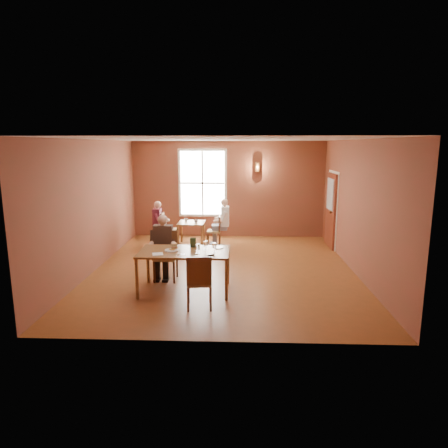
{
  "coord_description": "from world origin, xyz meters",
  "views": [
    {
      "loc": [
        0.37,
        -8.98,
        2.88
      ],
      "look_at": [
        0.0,
        0.2,
        1.05
      ],
      "focal_mm": 32.0,
      "sensor_mm": 36.0,
      "label": 1
    }
  ],
  "objects_px": {
    "main_table": "(185,271)",
    "chair_empty": "(199,281)",
    "second_table": "(191,234)",
    "diner_maroon": "(168,224)",
    "chair_diner_main": "(166,256)",
    "diner_main": "(165,250)",
    "chair_diner_white": "(214,230)",
    "chair_diner_maroon": "(169,229)",
    "diner_white": "(215,223)"
  },
  "relations": [
    {
      "from": "chair_empty",
      "to": "diner_maroon",
      "type": "xyz_separation_m",
      "value": [
        -1.37,
        4.54,
        0.13
      ]
    },
    {
      "from": "second_table",
      "to": "chair_diner_white",
      "type": "xyz_separation_m",
      "value": [
        0.65,
        0.0,
        0.1
      ]
    },
    {
      "from": "main_table",
      "to": "diner_main",
      "type": "bearing_deg",
      "value": 128.88
    },
    {
      "from": "chair_diner_main",
      "to": "chair_diner_maroon",
      "type": "distance_m",
      "value": 3.14
    },
    {
      "from": "chair_empty",
      "to": "chair_diner_maroon",
      "type": "distance_m",
      "value": 4.74
    },
    {
      "from": "diner_main",
      "to": "chair_diner_white",
      "type": "xyz_separation_m",
      "value": [
        0.83,
        3.13,
        -0.24
      ]
    },
    {
      "from": "diner_main",
      "to": "diner_maroon",
      "type": "height_order",
      "value": "diner_main"
    },
    {
      "from": "diner_maroon",
      "to": "chair_diner_maroon",
      "type": "bearing_deg",
      "value": 90.0
    },
    {
      "from": "diner_main",
      "to": "second_table",
      "type": "height_order",
      "value": "diner_main"
    },
    {
      "from": "chair_empty",
      "to": "main_table",
      "type": "bearing_deg",
      "value": 109.06
    },
    {
      "from": "chair_diner_white",
      "to": "diner_maroon",
      "type": "height_order",
      "value": "diner_maroon"
    },
    {
      "from": "chair_diner_main",
      "to": "second_table",
      "type": "height_order",
      "value": "chair_diner_main"
    },
    {
      "from": "second_table",
      "to": "chair_diner_white",
      "type": "height_order",
      "value": "chair_diner_white"
    },
    {
      "from": "main_table",
      "to": "second_table",
      "type": "xyz_separation_m",
      "value": [
        -0.32,
        3.75,
        -0.08
      ]
    },
    {
      "from": "chair_diner_maroon",
      "to": "diner_maroon",
      "type": "distance_m",
      "value": 0.16
    },
    {
      "from": "diner_white",
      "to": "diner_maroon",
      "type": "relative_size",
      "value": 1.04
    },
    {
      "from": "chair_diner_maroon",
      "to": "diner_main",
      "type": "bearing_deg",
      "value": 8.53
    },
    {
      "from": "chair_diner_main",
      "to": "diner_white",
      "type": "height_order",
      "value": "diner_white"
    },
    {
      "from": "chair_diner_white",
      "to": "diner_white",
      "type": "height_order",
      "value": "diner_white"
    },
    {
      "from": "main_table",
      "to": "chair_diner_white",
      "type": "distance_m",
      "value": 3.76
    },
    {
      "from": "diner_maroon",
      "to": "chair_diner_main",
      "type": "bearing_deg",
      "value": 9.15
    },
    {
      "from": "chair_empty",
      "to": "chair_diner_white",
      "type": "height_order",
      "value": "chair_empty"
    },
    {
      "from": "second_table",
      "to": "diner_white",
      "type": "height_order",
      "value": "diner_white"
    },
    {
      "from": "chair_empty",
      "to": "chair_diner_white",
      "type": "xyz_separation_m",
      "value": [
        -0.04,
        4.54,
        -0.06
      ]
    },
    {
      "from": "second_table",
      "to": "chair_diner_maroon",
      "type": "bearing_deg",
      "value": 180.0
    },
    {
      "from": "chair_empty",
      "to": "diner_white",
      "type": "bearing_deg",
      "value": 84.2
    },
    {
      "from": "chair_diner_main",
      "to": "chair_diner_white",
      "type": "distance_m",
      "value": 3.21
    },
    {
      "from": "second_table",
      "to": "chair_diner_white",
      "type": "distance_m",
      "value": 0.66
    },
    {
      "from": "diner_white",
      "to": "chair_diner_maroon",
      "type": "bearing_deg",
      "value": 90.0
    },
    {
      "from": "diner_white",
      "to": "diner_maroon",
      "type": "distance_m",
      "value": 1.36
    },
    {
      "from": "chair_diner_white",
      "to": "diner_white",
      "type": "bearing_deg",
      "value": -90.0
    },
    {
      "from": "main_table",
      "to": "diner_maroon",
      "type": "height_order",
      "value": "diner_maroon"
    },
    {
      "from": "second_table",
      "to": "chair_diner_main",
      "type": "bearing_deg",
      "value": -93.34
    },
    {
      "from": "chair_empty",
      "to": "diner_white",
      "type": "xyz_separation_m",
      "value": [
        -0.01,
        4.54,
        0.16
      ]
    },
    {
      "from": "main_table",
      "to": "chair_empty",
      "type": "bearing_deg",
      "value": -65.02
    },
    {
      "from": "chair_diner_main",
      "to": "chair_empty",
      "type": "distance_m",
      "value": 1.69
    },
    {
      "from": "diner_white",
      "to": "diner_maroon",
      "type": "bearing_deg",
      "value": 90.0
    },
    {
      "from": "main_table",
      "to": "chair_empty",
      "type": "xyz_separation_m",
      "value": [
        0.37,
        -0.79,
        0.08
      ]
    },
    {
      "from": "main_table",
      "to": "diner_main",
      "type": "relative_size",
      "value": 1.32
    },
    {
      "from": "chair_empty",
      "to": "chair_diner_white",
      "type": "distance_m",
      "value": 4.54
    },
    {
      "from": "chair_diner_main",
      "to": "chair_diner_maroon",
      "type": "xyz_separation_m",
      "value": [
        -0.47,
        3.1,
        -0.05
      ]
    },
    {
      "from": "diner_main",
      "to": "chair_diner_white",
      "type": "bearing_deg",
      "value": -104.86
    },
    {
      "from": "chair_diner_maroon",
      "to": "main_table",
      "type": "bearing_deg",
      "value": 14.49
    },
    {
      "from": "diner_maroon",
      "to": "diner_main",
      "type": "bearing_deg",
      "value": 9.06
    },
    {
      "from": "second_table",
      "to": "chair_diner_maroon",
      "type": "xyz_separation_m",
      "value": [
        -0.65,
        0.0,
        0.14
      ]
    },
    {
      "from": "second_table",
      "to": "diner_maroon",
      "type": "xyz_separation_m",
      "value": [
        -0.68,
        0.0,
        0.29
      ]
    },
    {
      "from": "second_table",
      "to": "diner_maroon",
      "type": "distance_m",
      "value": 0.74
    },
    {
      "from": "chair_diner_white",
      "to": "chair_diner_main",
      "type": "bearing_deg",
      "value": 165.0
    },
    {
      "from": "chair_diner_main",
      "to": "second_table",
      "type": "relative_size",
      "value": 1.38
    },
    {
      "from": "diner_main",
      "to": "diner_maroon",
      "type": "bearing_deg",
      "value": -80.94
    }
  ]
}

